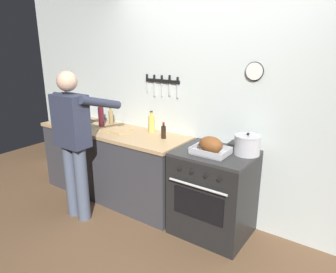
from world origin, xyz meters
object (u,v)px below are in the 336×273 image
at_px(bottle_vinegar, 111,117).
at_px(bottle_cooking_oil, 151,123).
at_px(stock_pot, 247,145).
at_px(person_cook, 74,137).
at_px(cutting_board, 115,130).
at_px(stove, 213,193).
at_px(roasting_pan, 211,146).
at_px(bottle_soy_sauce, 164,132).
at_px(bottle_wine_red, 101,116).

bearing_deg(bottle_vinegar, bottle_cooking_oil, 0.11).
xyz_separation_m(stock_pot, bottle_cooking_oil, (-1.22, 0.07, 0.01)).
distance_m(stock_pot, bottle_cooking_oil, 1.22).
relative_size(person_cook, cutting_board, 4.61).
distance_m(stove, roasting_pan, 0.53).
bearing_deg(stove, cutting_board, -179.40).
bearing_deg(person_cook, roasting_pan, -68.72).
bearing_deg(roasting_pan, bottle_cooking_oil, 163.98).
height_order(bottle_cooking_oil, bottle_soy_sauce, bottle_cooking_oil).
distance_m(stock_pot, bottle_wine_red, 1.93).
relative_size(bottle_cooking_oil, bottle_vinegar, 1.14).
xyz_separation_m(stock_pot, bottle_soy_sauce, (-0.96, -0.04, -0.02)).
bearing_deg(stove, person_cook, -156.92).
distance_m(bottle_vinegar, bottle_soy_sauce, 0.95).
height_order(bottle_cooking_oil, bottle_vinegar, bottle_cooking_oil).
bearing_deg(bottle_cooking_oil, cutting_board, -153.27).
distance_m(stove, stock_pot, 0.62).
height_order(bottle_cooking_oil, bottle_wine_red, bottle_wine_red).
xyz_separation_m(cutting_board, bottle_wine_red, (-0.30, 0.06, 0.12)).
distance_m(cutting_board, bottle_wine_red, 0.33).
distance_m(person_cook, bottle_soy_sauce, 0.98).
height_order(cutting_board, bottle_cooking_oil, bottle_cooking_oil).
bearing_deg(bottle_cooking_oil, stock_pot, -3.43).
height_order(bottle_soy_sauce, bottle_wine_red, bottle_wine_red).
bearing_deg(cutting_board, bottle_cooking_oil, 26.73).
height_order(person_cook, stock_pot, person_cook).
bearing_deg(bottle_soy_sauce, cutting_board, -172.72).
height_order(stove, bottle_vinegar, bottle_vinegar).
xyz_separation_m(stove, bottle_vinegar, (-1.62, 0.19, 0.54)).
bearing_deg(stove, bottle_vinegar, 173.39).
bearing_deg(bottle_soy_sauce, roasting_pan, -12.63).
xyz_separation_m(stock_pot, cutting_board, (-1.62, -0.13, -0.09)).
xyz_separation_m(person_cook, bottle_cooking_oil, (0.45, 0.78, 0.06)).
distance_m(stove, bottle_soy_sauce, 0.86).
bearing_deg(bottle_wine_red, roasting_pan, -4.29).
bearing_deg(cutting_board, bottle_wine_red, 169.15).
height_order(stock_pot, bottle_cooking_oil, bottle_cooking_oil).
bearing_deg(stove, roasting_pan, -98.51).
xyz_separation_m(cutting_board, bottle_cooking_oil, (0.40, 0.20, 0.10)).
distance_m(bottle_cooking_oil, bottle_vinegar, 0.68).
relative_size(roasting_pan, bottle_vinegar, 1.55).
bearing_deg(bottle_wine_red, cutting_board, -10.85).
xyz_separation_m(roasting_pan, bottle_vinegar, (-1.61, 0.27, 0.02)).
height_order(stove, cutting_board, cutting_board).
xyz_separation_m(bottle_cooking_oil, bottle_wine_red, (-0.71, -0.14, 0.03)).
height_order(cutting_board, bottle_vinegar, bottle_vinegar).
xyz_separation_m(person_cook, cutting_board, (0.05, 0.58, -0.04)).
bearing_deg(cutting_board, bottle_soy_sauce, 7.28).
xyz_separation_m(roasting_pan, bottle_cooking_oil, (-0.93, 0.27, 0.03)).
bearing_deg(bottle_cooking_oil, roasting_pan, -16.02).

